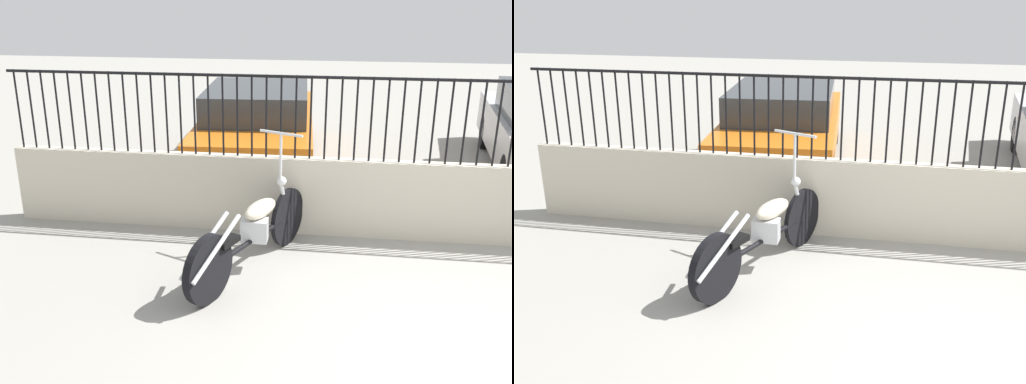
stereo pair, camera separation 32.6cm
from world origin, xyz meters
TOP-DOWN VIEW (x-y plane):
  - ground_plane at (0.00, 0.00)m, footprint 40.00×40.00m
  - low_wall at (0.00, 2.44)m, footprint 10.15×0.18m
  - fence_railing at (-0.00, 2.44)m, footprint 10.15×0.04m
  - motorcycle_black at (-1.94, 1.26)m, footprint 1.01×2.08m
  - car_orange at (-2.39, 5.28)m, footprint 2.07×4.54m

SIDE VIEW (x-z plane):
  - ground_plane at x=0.00m, z-range 0.00..0.00m
  - motorcycle_black at x=-1.94m, z-range -0.27..1.13m
  - low_wall at x=0.00m, z-range 0.00..0.94m
  - car_orange at x=-2.39m, z-range 0.01..1.33m
  - fence_railing at x=0.00m, z-range 1.08..2.05m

